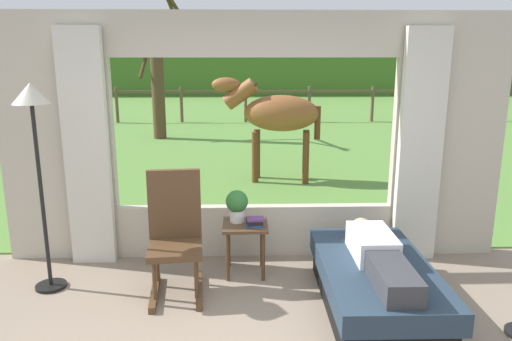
% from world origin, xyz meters
% --- Properties ---
extents(back_wall_with_window, '(5.20, 0.12, 2.55)m').
position_xyz_m(back_wall_with_window, '(0.00, 2.26, 1.25)').
color(back_wall_with_window, '#BCB29E').
rests_on(back_wall_with_window, ground_plane).
extents(curtain_panel_left, '(0.44, 0.10, 2.40)m').
position_xyz_m(curtain_panel_left, '(-1.69, 2.12, 1.20)').
color(curtain_panel_left, beige).
rests_on(curtain_panel_left, ground_plane).
extents(curtain_panel_right, '(0.44, 0.10, 2.40)m').
position_xyz_m(curtain_panel_right, '(1.69, 2.12, 1.20)').
color(curtain_panel_right, beige).
rests_on(curtain_panel_right, ground_plane).
extents(outdoor_pasture_lawn, '(36.00, 21.68, 0.02)m').
position_xyz_m(outdoor_pasture_lawn, '(0.00, 13.16, 0.01)').
color(outdoor_pasture_lawn, '#568438').
rests_on(outdoor_pasture_lawn, ground_plane).
extents(distant_hill_ridge, '(36.00, 2.00, 2.40)m').
position_xyz_m(distant_hill_ridge, '(0.00, 23.00, 1.20)').
color(distant_hill_ridge, '#426A27').
rests_on(distant_hill_ridge, ground_plane).
extents(recliner_sofa, '(0.91, 1.71, 0.42)m').
position_xyz_m(recliner_sofa, '(0.99, 1.05, 0.22)').
color(recliner_sofa, black).
rests_on(recliner_sofa, ground_plane).
extents(reclining_person, '(0.34, 1.43, 0.22)m').
position_xyz_m(reclining_person, '(0.99, 1.00, 0.52)').
color(reclining_person, silver).
rests_on(reclining_person, recliner_sofa).
extents(rocking_chair, '(0.52, 0.72, 1.12)m').
position_xyz_m(rocking_chair, '(-0.75, 1.46, 0.55)').
color(rocking_chair, '#4C331E').
rests_on(rocking_chair, ground_plane).
extents(side_table, '(0.44, 0.44, 0.52)m').
position_xyz_m(side_table, '(-0.11, 1.78, 0.43)').
color(side_table, '#4C331E').
rests_on(side_table, ground_plane).
extents(potted_plant, '(0.22, 0.22, 0.32)m').
position_xyz_m(potted_plant, '(-0.19, 1.84, 0.70)').
color(potted_plant, silver).
rests_on(potted_plant, side_table).
extents(book_stack, '(0.18, 0.16, 0.08)m').
position_xyz_m(book_stack, '(-0.02, 1.72, 0.56)').
color(book_stack, '#23478C').
rests_on(book_stack, side_table).
extents(floor_lamp_left, '(0.32, 0.32, 1.90)m').
position_xyz_m(floor_lamp_left, '(-1.94, 1.53, 1.53)').
color(floor_lamp_left, black).
rests_on(floor_lamp_left, ground_plane).
extents(horse, '(1.81, 0.71, 1.73)m').
position_xyz_m(horse, '(0.44, 5.34, 1.16)').
color(horse, brown).
rests_on(horse, outdoor_pasture_lawn).
extents(pasture_tree, '(1.41, 1.50, 3.69)m').
position_xyz_m(pasture_tree, '(-2.19, 9.65, 1.69)').
color(pasture_tree, '#4C3823').
rests_on(pasture_tree, outdoor_pasture_lawn).
extents(pasture_fence_line, '(16.10, 0.10, 1.10)m').
position_xyz_m(pasture_fence_line, '(0.00, 12.60, 0.74)').
color(pasture_fence_line, brown).
rests_on(pasture_fence_line, outdoor_pasture_lawn).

